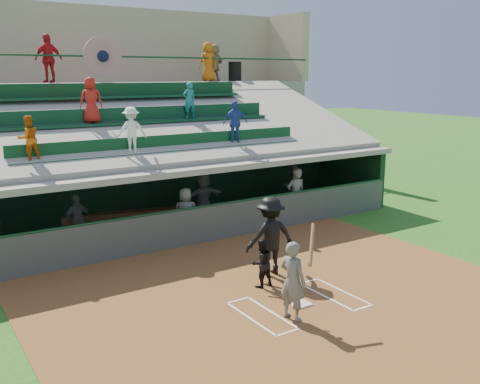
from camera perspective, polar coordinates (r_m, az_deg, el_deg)
ground at (r=12.04m, az=6.34°, el=-11.88°), size 100.00×100.00×0.00m
dirt_slab at (r=12.39m, az=4.86°, el=-11.07°), size 11.00×9.00×0.02m
home_plate at (r=12.02m, az=6.35°, el=-11.73°), size 0.43×0.43×0.03m
batters_box_chalk at (r=12.03m, az=6.35°, el=-11.78°), size 2.65×1.85×0.01m
dugout_floor at (r=17.44m, az=-7.85°, el=-4.05°), size 16.00×3.50×0.04m
concourse_slab at (r=23.18m, az=-15.22°, el=5.50°), size 20.00×3.00×4.60m
grandstand at (r=20.37m, az=-12.61°, el=4.62°), size 20.40×10.40×7.80m
batter_at_plate at (r=11.03m, az=5.66°, el=-9.34°), size 0.90×0.76×1.95m
catcher at (r=12.68m, az=2.28°, el=-7.58°), size 0.57×0.45×1.17m
home_umpire at (r=13.36m, az=3.25°, el=-4.68°), size 1.38×0.93×1.99m
dugout_bench at (r=18.32m, az=-9.57°, el=-2.51°), size 14.26×4.13×0.44m
dugout_player_b at (r=16.09m, az=-16.96°, el=-2.93°), size 0.98×0.56×1.57m
dugout_player_c at (r=16.26m, az=-5.80°, el=-2.26°), size 0.90×0.76×1.57m
dugout_player_d at (r=17.92m, az=-3.96°, el=-0.58°), size 1.61×0.54×1.73m
dugout_player_e at (r=18.07m, az=5.97°, el=-0.33°), size 0.72×0.52×1.84m
dugout_player_f at (r=20.10m, az=5.62°, el=0.67°), size 0.80×0.63×1.62m
trash_bin at (r=24.88m, az=-0.55°, el=12.72°), size 0.59×0.59×0.88m
concourse_staff_a at (r=21.25m, az=-19.73°, el=13.23°), size 1.11×0.67×1.77m
concourse_staff_b at (r=23.68m, az=-3.42°, el=13.67°), size 0.87×0.62×1.68m
concourse_staff_c at (r=24.82m, az=-2.75°, el=13.62°), size 1.62×1.09×1.67m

